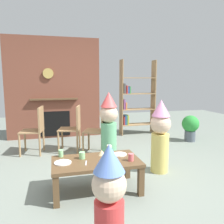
# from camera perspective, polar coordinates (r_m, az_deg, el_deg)

# --- Properties ---
(ground_plane) EXTENTS (12.00, 12.00, 0.00)m
(ground_plane) POSITION_cam_1_polar(r_m,az_deg,el_deg) (3.39, -0.77, -16.27)
(ground_plane) COLOR gray
(brick_fireplace_feature) EXTENTS (2.20, 0.28, 2.40)m
(brick_fireplace_feature) POSITION_cam_1_polar(r_m,az_deg,el_deg) (5.60, -14.58, 5.78)
(brick_fireplace_feature) COLOR brown
(brick_fireplace_feature) RESTS_ON ground_plane
(bookshelf) EXTENTS (0.90, 0.28, 1.90)m
(bookshelf) POSITION_cam_1_polar(r_m,az_deg,el_deg) (5.79, 5.79, 2.92)
(bookshelf) COLOR #9E7A51
(bookshelf) RESTS_ON ground_plane
(coffee_table) EXTENTS (1.09, 0.61, 0.41)m
(coffee_table) POSITION_cam_1_polar(r_m,az_deg,el_deg) (2.91, -4.03, -13.28)
(coffee_table) COLOR brown
(coffee_table) RESTS_ON ground_plane
(paper_cup_near_left) EXTENTS (0.08, 0.08, 0.09)m
(paper_cup_near_left) POSITION_cam_1_polar(r_m,az_deg,el_deg) (2.94, -7.64, -10.88)
(paper_cup_near_left) COLOR #8CD18C
(paper_cup_near_left) RESTS_ON coffee_table
(paper_cup_near_right) EXTENTS (0.06, 0.06, 0.09)m
(paper_cup_near_right) POSITION_cam_1_polar(r_m,az_deg,el_deg) (3.06, -12.89, -10.20)
(paper_cup_near_right) COLOR #8CD18C
(paper_cup_near_right) RESTS_ON coffee_table
(paper_cup_center) EXTENTS (0.07, 0.07, 0.11)m
(paper_cup_center) POSITION_cam_1_polar(r_m,az_deg,el_deg) (3.13, -0.71, -9.38)
(paper_cup_center) COLOR silver
(paper_cup_center) RESTS_ON coffee_table
(paper_cup_far_left) EXTENTS (0.07, 0.07, 0.09)m
(paper_cup_far_left) POSITION_cam_1_polar(r_m,az_deg,el_deg) (2.94, -0.50, -10.78)
(paper_cup_far_left) COLOR #F2CC4C
(paper_cup_far_left) RESTS_ON coffee_table
(paper_cup_far_right) EXTENTS (0.07, 0.07, 0.09)m
(paper_cup_far_right) POSITION_cam_1_polar(r_m,az_deg,el_deg) (2.85, 4.83, -11.41)
(paper_cup_far_right) COLOR #E5666B
(paper_cup_far_right) RESTS_ON coffee_table
(paper_plate_front) EXTENTS (0.19, 0.19, 0.01)m
(paper_plate_front) POSITION_cam_1_polar(r_m,az_deg,el_deg) (3.07, 1.95, -10.71)
(paper_plate_front) COLOR white
(paper_plate_front) RESTS_ON coffee_table
(paper_plate_rear) EXTENTS (0.21, 0.21, 0.01)m
(paper_plate_rear) POSITION_cam_1_polar(r_m,az_deg,el_deg) (2.85, -12.43, -12.47)
(paper_plate_rear) COLOR white
(paper_plate_rear) RESTS_ON coffee_table
(birthday_cake_slice) EXTENTS (0.10, 0.10, 0.07)m
(birthday_cake_slice) POSITION_cam_1_polar(r_m,az_deg,el_deg) (3.05, -2.66, -10.24)
(birthday_cake_slice) COLOR #EAC68C
(birthday_cake_slice) RESTS_ON coffee_table
(table_fork) EXTENTS (0.04, 0.15, 0.01)m
(table_fork) POSITION_cam_1_polar(r_m,az_deg,el_deg) (2.79, -6.63, -12.78)
(table_fork) COLOR silver
(table_fork) RESTS_ON coffee_table
(child_with_cone_hat) EXTENTS (0.26, 0.26, 0.95)m
(child_with_cone_hat) POSITION_cam_1_polar(r_m,az_deg,el_deg) (1.80, -0.72, -21.93)
(child_with_cone_hat) COLOR #D13838
(child_with_cone_hat) RESTS_ON ground_plane
(child_in_pink) EXTENTS (0.31, 0.31, 1.11)m
(child_in_pink) POSITION_cam_1_polar(r_m,az_deg,el_deg) (3.48, 12.19, -5.56)
(child_in_pink) COLOR #E0CC66
(child_in_pink) RESTS_ON ground_plane
(child_by_the_chairs) EXTENTS (0.33, 0.33, 1.19)m
(child_by_the_chairs) POSITION_cam_1_polar(r_m,az_deg,el_deg) (4.04, -0.85, -2.87)
(child_by_the_chairs) COLOR #66B27F
(child_by_the_chairs) RESTS_ON ground_plane
(dining_chair_left) EXTENTS (0.46, 0.46, 0.90)m
(dining_chair_left) POSITION_cam_1_polar(r_m,az_deg,el_deg) (4.49, -18.71, -3.72)
(dining_chair_left) COLOR #9E7A51
(dining_chair_left) RESTS_ON ground_plane
(dining_chair_middle) EXTENTS (0.48, 0.48, 0.90)m
(dining_chair_middle) POSITION_cam_1_polar(r_m,az_deg,el_deg) (4.48, -9.70, -3.43)
(dining_chair_middle) COLOR #9E7A51
(dining_chair_middle) RESTS_ON ground_plane
(dining_chair_right) EXTENTS (0.53, 0.53, 0.90)m
(dining_chair_right) POSITION_cam_1_polar(r_m,az_deg,el_deg) (4.25, -3.19, -3.96)
(dining_chair_right) COLOR #9E7A51
(dining_chair_right) RESTS_ON ground_plane
(potted_plant_tall) EXTENTS (0.38, 0.38, 0.60)m
(potted_plant_tall) POSITION_cam_1_polar(r_m,az_deg,el_deg) (5.45, 19.33, -3.43)
(potted_plant_tall) COLOR #4C5660
(potted_plant_tall) RESTS_ON ground_plane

